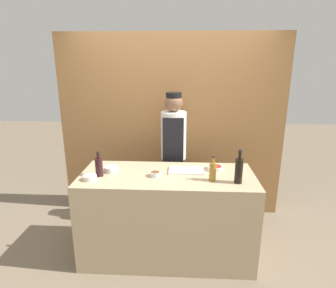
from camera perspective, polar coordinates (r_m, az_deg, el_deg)
ground_plane at (r=3.35m, az=-0.15°, el=-21.13°), size 14.00×14.00×0.00m
cabinet_wall at (r=3.79m, az=0.71°, el=3.52°), size 2.94×0.18×2.40m
counter at (r=3.09m, az=-0.15°, el=-14.22°), size 1.78×0.75×0.93m
sauce_bowl_yellow at (r=2.85m, az=-15.60°, el=-6.52°), size 0.13×0.13×0.05m
sauce_bowl_orange at (r=3.00m, az=-11.48°, el=-4.94°), size 0.15×0.15×0.05m
sauce_bowl_red at (r=3.04m, az=9.54°, el=-4.75°), size 0.17×0.17×0.04m
sauce_bowl_brown at (r=2.83m, az=-2.63°, el=-6.05°), size 0.11×0.11×0.05m
cutting_board at (r=2.96m, az=3.69°, el=-5.40°), size 0.36×0.21×0.02m
bottle_wine at (r=2.89m, az=-13.84°, el=-4.45°), size 0.08×0.08×0.26m
bottle_vinegar at (r=2.74m, az=9.05°, el=-5.43°), size 0.07×0.07×0.25m
bottle_soy at (r=2.72m, az=14.19°, el=-5.14°), size 0.07×0.07×0.33m
chef_center at (r=3.48m, az=1.11°, el=-1.99°), size 0.31×0.31×1.70m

